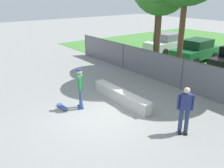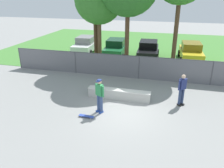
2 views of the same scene
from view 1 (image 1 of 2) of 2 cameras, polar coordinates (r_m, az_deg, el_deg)
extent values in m
plane|color=gray|center=(10.45, -2.59, -7.52)|extent=(80.00, 80.00, 0.00)
cube|color=#B7B5AD|center=(11.64, 2.09, -3.04)|extent=(3.70, 0.46, 0.53)
cube|color=silver|center=(11.53, 2.11, -1.70)|extent=(3.74, 0.50, 0.06)
cube|color=#2647A5|center=(11.14, -7.33, -5.54)|extent=(0.22, 0.28, 0.10)
cube|color=#2647A5|center=(11.33, -7.36, -5.06)|extent=(0.22, 0.28, 0.10)
cylinder|color=#384C7A|center=(10.93, -7.29, -3.22)|extent=(0.15, 0.15, 0.88)
cylinder|color=#384C7A|center=(11.13, -7.32, -2.77)|extent=(0.15, 0.15, 0.88)
cube|color=#2D8C4C|center=(10.76, -7.48, 0.63)|extent=(0.44, 0.38, 0.60)
cylinder|color=#2D8C4C|center=(10.54, -7.44, 0.07)|extent=(0.10, 0.10, 0.58)
cylinder|color=#2D8C4C|center=(11.01, -7.50, 0.96)|extent=(0.10, 0.10, 0.58)
sphere|color=tan|center=(10.63, -7.58, 2.81)|extent=(0.22, 0.22, 0.22)
cylinder|color=navy|center=(10.60, -7.61, 3.32)|extent=(0.23, 0.23, 0.06)
cube|color=navy|center=(10.61, -8.30, 3.16)|extent=(0.23, 0.20, 0.02)
cube|color=#334CB2|center=(11.34, -11.59, -5.15)|extent=(0.81, 0.25, 0.02)
cube|color=#B2B2B7|center=(11.58, -12.10, -4.73)|extent=(0.07, 0.14, 0.02)
cube|color=#B2B2B7|center=(11.12, -11.04, -5.74)|extent=(0.07, 0.14, 0.02)
cylinder|color=silver|center=(11.62, -11.70, -4.79)|extent=(0.06, 0.03, 0.05)
cylinder|color=silver|center=(11.57, -12.48, -4.98)|extent=(0.06, 0.03, 0.05)
cylinder|color=silver|center=(11.16, -10.62, -5.80)|extent=(0.06, 0.03, 0.05)
cylinder|color=silver|center=(11.11, -11.43, -6.00)|extent=(0.06, 0.03, 0.05)
cylinder|color=#4C4C51|center=(20.79, -6.18, 9.03)|extent=(0.07, 0.07, 1.70)
cylinder|color=#4C4C51|center=(16.84, 2.61, 6.47)|extent=(0.07, 0.07, 1.70)
cylinder|color=#4C4C51|center=(13.56, 15.99, 2.24)|extent=(0.07, 0.07, 1.70)
cylinder|color=#4C4C51|center=(13.34, 16.33, 5.59)|extent=(19.73, 0.05, 0.05)
cube|color=slate|center=(13.56, 15.99, 2.24)|extent=(19.73, 0.01, 1.70)
cylinder|color=#47301E|center=(17.20, 10.34, 12.18)|extent=(0.32, 0.32, 5.07)
cylinder|color=brown|center=(16.83, 10.61, 10.10)|extent=(0.32, 0.32, 3.98)
cylinder|color=#513823|center=(14.74, 15.71, 9.78)|extent=(0.32, 0.32, 4.74)
cube|color=silver|center=(22.18, 12.57, 8.91)|extent=(2.03, 4.29, 0.70)
cube|color=gray|center=(22.18, 12.94, 10.64)|extent=(1.71, 2.18, 0.64)
cylinder|color=black|center=(20.70, 12.24, 7.14)|extent=(0.25, 0.65, 0.64)
cylinder|color=black|center=(21.82, 8.50, 8.04)|extent=(0.25, 0.65, 0.64)
cylinder|color=black|center=(22.78, 16.33, 7.97)|extent=(0.25, 0.65, 0.64)
cylinder|color=black|center=(23.80, 12.73, 8.79)|extent=(0.25, 0.65, 0.64)
cube|color=#1E6638|center=(19.75, 18.80, 6.94)|extent=(2.03, 4.29, 0.70)
cube|color=#10381E|center=(19.75, 19.26, 8.88)|extent=(1.71, 2.18, 0.64)
cylinder|color=black|center=(18.29, 18.90, 4.79)|extent=(0.25, 0.65, 0.64)
cylinder|color=black|center=(19.24, 14.35, 5.98)|extent=(0.25, 0.65, 0.64)
cylinder|color=black|center=(20.52, 22.75, 5.91)|extent=(0.25, 0.65, 0.64)
cylinder|color=black|center=(21.37, 18.51, 6.96)|extent=(0.25, 0.65, 0.64)
cylinder|color=black|center=(17.50, 22.27, 3.69)|extent=(0.25, 0.65, 0.64)
cube|color=black|center=(9.62, 16.73, -10.76)|extent=(0.26, 0.26, 0.10)
cube|color=black|center=(9.58, 15.41, -10.73)|extent=(0.26, 0.26, 0.10)
cylinder|color=navy|center=(9.41, 17.00, -8.10)|extent=(0.15, 0.15, 0.88)
cylinder|color=navy|center=(9.37, 15.66, -8.06)|extent=(0.15, 0.15, 0.88)
cube|color=navy|center=(9.07, 16.79, -3.96)|extent=(0.42, 0.42, 0.60)
cylinder|color=navy|center=(9.12, 18.33, -4.13)|extent=(0.10, 0.10, 0.58)
cylinder|color=navy|center=(9.04, 15.21, -4.01)|extent=(0.10, 0.10, 0.58)
sphere|color=beige|center=(8.91, 17.07, -1.43)|extent=(0.22, 0.22, 0.22)
camera|label=2|loc=(7.67, -83.47, 10.99)|focal=36.50mm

